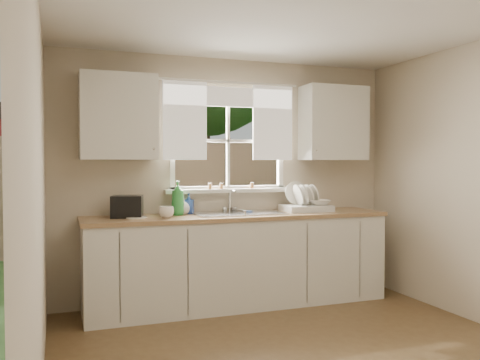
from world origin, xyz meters
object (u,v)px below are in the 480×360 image
object	(u,v)px
dish_rack	(305,205)
black_appliance	(127,206)
cup	(166,212)
soap_bottle_a	(178,198)

from	to	relation	value
dish_rack	black_appliance	distance (m)	1.85
cup	dish_rack	bearing A→B (deg)	0.79
black_appliance	soap_bottle_a	bearing A→B (deg)	18.73
dish_rack	soap_bottle_a	xyz separation A→B (m)	(-1.36, 0.06, 0.10)
cup	soap_bottle_a	bearing A→B (deg)	48.97
soap_bottle_a	black_appliance	xyz separation A→B (m)	(-0.49, -0.04, -0.07)
soap_bottle_a	black_appliance	bearing A→B (deg)	-178.05
dish_rack	cup	bearing A→B (deg)	-174.37
dish_rack	soap_bottle_a	bearing A→B (deg)	177.31
dish_rack	black_appliance	world-z (taller)	dish_rack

